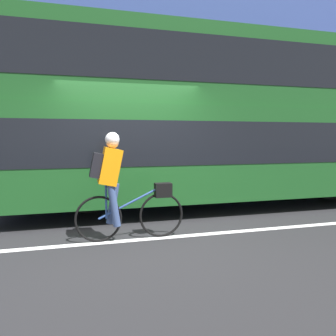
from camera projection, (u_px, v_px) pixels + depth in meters
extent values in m
plane|color=#232326|center=(140.00, 238.00, 5.11)|extent=(80.00, 80.00, 0.00)
cube|color=silver|center=(141.00, 239.00, 5.01)|extent=(50.00, 0.14, 0.01)
cube|color=gray|center=(111.00, 189.00, 9.54)|extent=(60.00, 2.05, 0.13)
cube|color=#33478C|center=(105.00, 74.00, 10.34)|extent=(60.00, 0.30, 7.13)
cylinder|color=black|center=(327.00, 178.00, 8.38)|extent=(1.03, 0.30, 1.03)
cylinder|color=black|center=(88.00, 188.00, 6.81)|extent=(1.03, 0.30, 1.03)
cube|color=#194C1E|center=(221.00, 152.00, 7.53)|extent=(9.61, 2.52, 1.86)
cube|color=black|center=(221.00, 142.00, 7.51)|extent=(9.23, 2.54, 0.82)
cube|color=#194C1E|center=(222.00, 77.00, 7.37)|extent=(9.61, 2.42, 1.53)
cube|color=black|center=(222.00, 73.00, 7.36)|extent=(9.23, 2.44, 0.86)
torus|color=black|center=(161.00, 215.00, 5.13)|extent=(0.70, 0.04, 0.70)
torus|color=black|center=(99.00, 219.00, 4.87)|extent=(0.70, 0.04, 0.70)
cylinder|color=#2D4C8C|center=(131.00, 203.00, 4.98)|extent=(0.98, 0.03, 0.48)
cylinder|color=#2D4C8C|center=(106.00, 202.00, 4.88)|extent=(0.03, 0.03, 0.52)
cube|color=black|center=(163.00, 190.00, 5.10)|extent=(0.26, 0.16, 0.22)
cube|color=orange|center=(110.00, 166.00, 4.85)|extent=(0.37, 0.32, 0.58)
cube|color=black|center=(96.00, 165.00, 4.79)|extent=(0.21, 0.26, 0.38)
cylinder|color=#384C7A|center=(113.00, 204.00, 5.00)|extent=(0.22, 0.11, 0.63)
cylinder|color=#384C7A|center=(114.00, 206.00, 4.82)|extent=(0.20, 0.11, 0.63)
sphere|color=tan|center=(112.00, 142.00, 4.82)|extent=(0.19, 0.19, 0.19)
sphere|color=silver|center=(112.00, 139.00, 4.82)|extent=(0.21, 0.21, 0.21)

